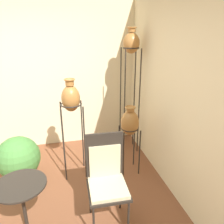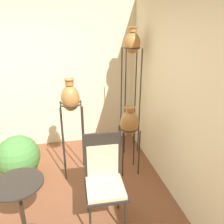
# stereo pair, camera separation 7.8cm
# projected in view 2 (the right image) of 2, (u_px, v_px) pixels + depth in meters

# --- Properties ---
(wall_back) EXTENTS (7.98, 0.06, 2.70)m
(wall_back) POSITION_uv_depth(u_px,v_px,m) (26.00, 76.00, 3.86)
(wall_back) COLOR beige
(wall_back) RESTS_ON ground_plane
(wall_right) EXTENTS (0.06, 7.98, 2.70)m
(wall_right) POSITION_uv_depth(u_px,v_px,m) (191.00, 104.00, 2.41)
(wall_right) COLOR beige
(wall_right) RESTS_ON ground_plane
(vase_stand_tall) EXTENTS (0.28, 0.28, 2.16)m
(vase_stand_tall) POSITION_uv_depth(u_px,v_px,m) (132.00, 49.00, 3.52)
(vase_stand_tall) COLOR #28231E
(vase_stand_tall) RESTS_ON ground_plane
(vase_stand_medium) EXTENTS (0.32, 0.32, 1.50)m
(vase_stand_medium) POSITION_uv_depth(u_px,v_px,m) (71.00, 100.00, 3.05)
(vase_stand_medium) COLOR #28231E
(vase_stand_medium) RESTS_ON ground_plane
(vase_stand_short) EXTENTS (0.27, 0.27, 1.08)m
(vase_stand_short) POSITION_uv_depth(u_px,v_px,m) (129.00, 124.00, 3.23)
(vase_stand_short) COLOR #28231E
(vase_stand_short) RESTS_ON ground_plane
(chair) EXTENTS (0.46, 0.46, 1.06)m
(chair) POSITION_uv_depth(u_px,v_px,m) (104.00, 175.00, 2.44)
(chair) COLOR #28231E
(chair) RESTS_ON ground_plane
(side_table) EXTENTS (0.51, 0.51, 0.71)m
(side_table) POSITION_uv_depth(u_px,v_px,m) (20.00, 198.00, 2.20)
(side_table) COLOR #28231E
(side_table) RESTS_ON ground_plane
(potted_plant) EXTENTS (0.60, 0.60, 0.73)m
(potted_plant) POSITION_uv_depth(u_px,v_px,m) (19.00, 158.00, 3.12)
(potted_plant) COLOR olive
(potted_plant) RESTS_ON ground_plane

